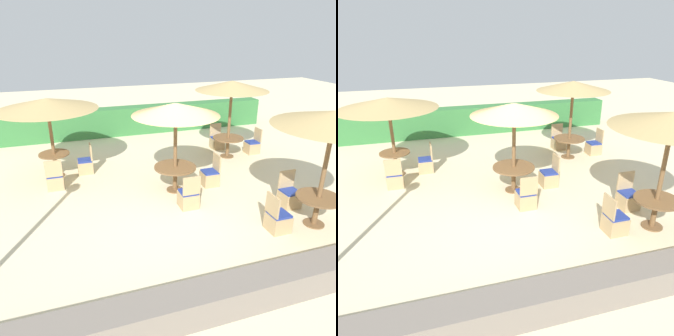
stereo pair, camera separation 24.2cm
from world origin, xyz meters
The scene contains 19 objects.
ground_plane centered at (0.00, 0.00, 0.00)m, with size 40.00×40.00×0.00m, color beige.
hedge_row centered at (0.00, 6.90, 0.59)m, with size 13.00×0.70×1.18m, color #387A3D.
stone_border centered at (0.00, -3.34, 0.27)m, with size 10.00×0.56×0.53m, color slate.
parasol_back_right centered at (3.03, 2.98, 2.51)m, with size 2.46×2.46×2.69m.
round_table_back_right centered at (3.03, 2.98, 0.57)m, with size 1.08×1.08×0.72m.
patio_chair_back_right_east centered at (4.09, 3.04, 0.26)m, with size 0.46×0.46×0.93m.
patio_chair_back_right_north centered at (3.08, 3.94, 0.26)m, with size 0.46×0.46×0.93m.
parasol_front_right centered at (2.88, -1.69, 2.54)m, with size 2.59×2.59×2.72m.
round_table_front_right centered at (2.88, -1.69, 0.56)m, with size 1.02×1.02×0.73m.
patio_chair_front_right_north centered at (2.85, -0.76, 0.26)m, with size 0.46×0.46×0.93m.
patio_chair_front_right_west centered at (1.88, -1.63, 0.26)m, with size 0.46×0.46×0.93m.
parasol_center centered at (0.35, 1.02, 2.33)m, with size 2.33×2.33×2.51m.
round_table_center centered at (0.35, 1.02, 0.59)m, with size 1.18×1.18×0.73m.
patio_chair_center_south centered at (0.36, 0.00, 0.26)m, with size 0.46×0.46×0.93m.
patio_chair_center_east centered at (1.44, 1.03, 0.26)m, with size 0.46×0.46×0.93m.
parasol_back_left centered at (-2.86, 3.11, 2.27)m, with size 2.93×2.93×2.44m.
round_table_back_left centered at (-2.86, 3.11, 0.56)m, with size 0.92×0.92×0.76m.
patio_chair_back_left_east centered at (-1.95, 3.09, 0.26)m, with size 0.46×0.46×0.93m.
patio_chair_back_left_south centered at (-2.89, 2.19, 0.26)m, with size 0.46×0.46×0.93m.
Camera 2 is at (-2.23, -6.98, 4.24)m, focal length 35.00 mm.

